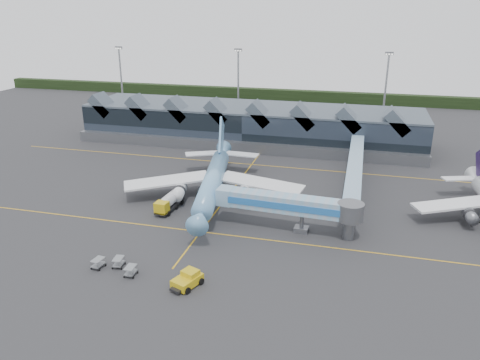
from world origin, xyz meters
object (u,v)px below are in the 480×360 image
(main_airliner, at_px, (214,179))
(fuel_truck, at_px, (170,200))
(pushback_tug, at_px, (187,280))
(jet_bridge, at_px, (297,206))

(main_airliner, distance_m, fuel_truck, 9.66)
(main_airliner, height_order, fuel_truck, main_airliner)
(fuel_truck, relative_size, pushback_tug, 1.78)
(main_airliner, height_order, jet_bridge, main_airliner)
(jet_bridge, bearing_deg, pushback_tug, -116.60)
(jet_bridge, bearing_deg, main_airliner, 152.62)
(main_airliner, relative_size, fuel_truck, 4.54)
(jet_bridge, distance_m, fuel_truck, 23.74)
(main_airliner, bearing_deg, jet_bridge, -41.89)
(pushback_tug, bearing_deg, main_airliner, 122.44)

